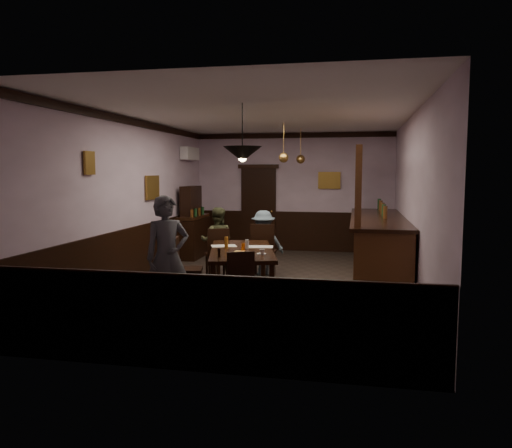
% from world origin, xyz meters
% --- Properties ---
extents(room, '(5.01, 8.01, 3.01)m').
position_xyz_m(room, '(0.00, 0.00, 1.50)').
color(room, '#2D2621').
rests_on(room, ground).
extents(dining_table, '(1.51, 2.38, 0.75)m').
position_xyz_m(dining_table, '(-0.26, -0.76, 0.69)').
color(dining_table, black).
rests_on(dining_table, ground).
extents(chair_far_left, '(0.55, 0.55, 0.96)m').
position_xyz_m(chair_far_left, '(-0.99, 0.37, 0.52)').
color(chair_far_left, black).
rests_on(chair_far_left, ground).
extents(chair_far_right, '(0.47, 0.47, 1.04)m').
position_xyz_m(chair_far_right, '(-0.15, 0.57, 0.57)').
color(chair_far_right, black).
rests_on(chair_far_right, ground).
extents(chair_near, '(0.52, 0.52, 0.91)m').
position_xyz_m(chair_near, '(0.05, -2.05, 0.50)').
color(chair_near, black).
rests_on(chair_near, ground).
extents(chair_side, '(0.51, 0.51, 0.98)m').
position_xyz_m(chair_side, '(-1.11, -1.18, 0.54)').
color(chair_side, black).
rests_on(chair_side, ground).
extents(person_standing, '(0.74, 0.70, 1.69)m').
position_xyz_m(person_standing, '(-0.97, -2.23, 0.85)').
color(person_standing, '#4F515A').
rests_on(person_standing, ground).
extents(person_seated_left, '(0.73, 0.61, 1.33)m').
position_xyz_m(person_seated_left, '(-1.07, 0.63, 0.66)').
color(person_seated_left, '#3E4127').
rests_on(person_seated_left, ground).
extents(person_seated_right, '(0.93, 0.73, 1.26)m').
position_xyz_m(person_seated_right, '(-0.20, 0.85, 0.63)').
color(person_seated_right, slate).
rests_on(person_seated_right, ground).
extents(newspaper_left, '(0.50, 0.44, 0.01)m').
position_xyz_m(newspaper_left, '(-0.63, -0.50, 0.75)').
color(newspaper_left, silver).
rests_on(newspaper_left, dining_table).
extents(newspaper_right, '(0.46, 0.36, 0.01)m').
position_xyz_m(newspaper_right, '(0.00, -0.47, 0.75)').
color(newspaper_right, silver).
rests_on(newspaper_right, dining_table).
extents(napkin, '(0.18, 0.18, 0.00)m').
position_xyz_m(napkin, '(-0.24, -0.99, 0.75)').
color(napkin, '#DFB552').
rests_on(napkin, dining_table).
extents(saucer, '(0.15, 0.15, 0.01)m').
position_xyz_m(saucer, '(0.15, -1.18, 0.76)').
color(saucer, white).
rests_on(saucer, dining_table).
extents(coffee_cup, '(0.10, 0.10, 0.07)m').
position_xyz_m(coffee_cup, '(0.17, -1.23, 0.80)').
color(coffee_cup, white).
rests_on(coffee_cup, saucer).
extents(pastry_plate, '(0.22, 0.22, 0.01)m').
position_xyz_m(pastry_plate, '(-0.19, -1.26, 0.76)').
color(pastry_plate, white).
rests_on(pastry_plate, dining_table).
extents(pastry_ring_a, '(0.13, 0.13, 0.04)m').
position_xyz_m(pastry_ring_a, '(-0.17, -1.35, 0.79)').
color(pastry_ring_a, '#C68C47').
rests_on(pastry_ring_a, pastry_plate).
extents(pastry_ring_b, '(0.13, 0.13, 0.04)m').
position_xyz_m(pastry_ring_b, '(-0.17, -1.30, 0.79)').
color(pastry_ring_b, '#C68C47').
rests_on(pastry_ring_b, pastry_plate).
extents(soda_can, '(0.07, 0.07, 0.12)m').
position_xyz_m(soda_can, '(-0.20, -0.90, 0.81)').
color(soda_can, orange).
rests_on(soda_can, dining_table).
extents(beer_glass, '(0.06, 0.06, 0.20)m').
position_xyz_m(beer_glass, '(-0.52, -0.77, 0.85)').
color(beer_glass, '#BF721E').
rests_on(beer_glass, dining_table).
extents(water_glass, '(0.06, 0.06, 0.15)m').
position_xyz_m(water_glass, '(-0.18, -0.69, 0.82)').
color(water_glass, silver).
rests_on(water_glass, dining_table).
extents(pepper_mill, '(0.04, 0.04, 0.14)m').
position_xyz_m(pepper_mill, '(-0.41, -1.59, 0.82)').
color(pepper_mill, black).
rests_on(pepper_mill, dining_table).
extents(sideboard, '(0.45, 1.27, 1.68)m').
position_xyz_m(sideboard, '(-2.21, 2.55, 0.67)').
color(sideboard, black).
rests_on(sideboard, ground).
extents(bar_counter, '(1.01, 4.33, 2.42)m').
position_xyz_m(bar_counter, '(1.99, 1.12, 0.61)').
color(bar_counter, '#4F2615').
rests_on(bar_counter, ground).
extents(door_back, '(0.90, 0.06, 2.10)m').
position_xyz_m(door_back, '(-0.90, 3.95, 1.05)').
color(door_back, black).
rests_on(door_back, ground).
extents(ac_unit, '(0.20, 0.85, 0.30)m').
position_xyz_m(ac_unit, '(-2.38, 2.90, 2.45)').
color(ac_unit, white).
rests_on(ac_unit, ground).
extents(picture_left_small, '(0.04, 0.28, 0.36)m').
position_xyz_m(picture_left_small, '(-2.46, -1.60, 2.15)').
color(picture_left_small, olive).
rests_on(picture_left_small, ground).
extents(picture_left_large, '(0.04, 0.62, 0.48)m').
position_xyz_m(picture_left_large, '(-2.46, 0.80, 1.70)').
color(picture_left_large, olive).
rests_on(picture_left_large, ground).
extents(picture_back, '(0.55, 0.04, 0.42)m').
position_xyz_m(picture_back, '(0.90, 3.96, 1.80)').
color(picture_back, olive).
rests_on(picture_back, ground).
extents(pendant_iron, '(0.56, 0.56, 0.84)m').
position_xyz_m(pendant_iron, '(-0.06, -1.54, 2.27)').
color(pendant_iron, black).
rests_on(pendant_iron, ground).
extents(pendant_brass_mid, '(0.20, 0.20, 0.81)m').
position_xyz_m(pendant_brass_mid, '(0.10, 1.51, 2.30)').
color(pendant_brass_mid, '#BF8C3F').
rests_on(pendant_brass_mid, ground).
extents(pendant_brass_far, '(0.20, 0.20, 0.81)m').
position_xyz_m(pendant_brass_far, '(0.30, 2.84, 2.30)').
color(pendant_brass_far, '#BF8C3F').
rests_on(pendant_brass_far, ground).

